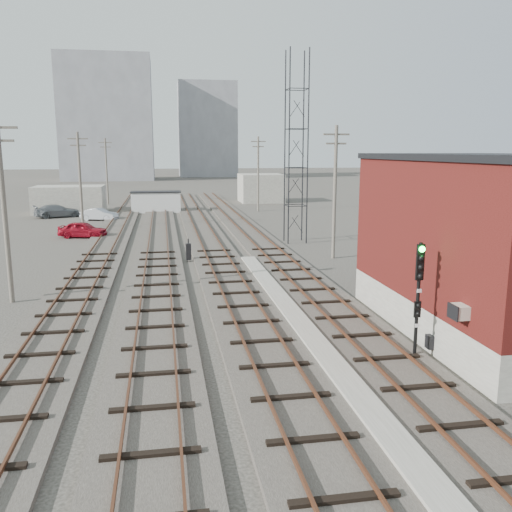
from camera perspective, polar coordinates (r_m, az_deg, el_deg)
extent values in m
plane|color=#282621|center=(68.00, -5.49, 4.80)|extent=(320.00, 320.00, 0.00)
cube|color=#332D28|center=(47.57, -0.55, 2.29)|extent=(3.20, 90.00, 0.20)
cube|color=#4C2816|center=(47.43, -1.41, 2.54)|extent=(0.07, 90.00, 0.12)
cube|color=#4C2816|center=(47.66, 0.30, 2.58)|extent=(0.07, 90.00, 0.12)
cube|color=#332D28|center=(47.11, -5.36, 2.15)|extent=(3.20, 90.00, 0.20)
cube|color=#4C2816|center=(47.03, -6.24, 2.40)|extent=(0.07, 90.00, 0.12)
cube|color=#4C2816|center=(47.13, -4.50, 2.46)|extent=(0.07, 90.00, 0.12)
cube|color=#332D28|center=(46.98, -10.23, 2.00)|extent=(3.20, 90.00, 0.20)
cube|color=#4C2816|center=(46.96, -11.12, 2.25)|extent=(0.07, 90.00, 0.12)
cube|color=#4C2816|center=(46.94, -9.37, 2.31)|extent=(0.07, 90.00, 0.12)
cube|color=#332D28|center=(47.19, -15.10, 1.83)|extent=(3.20, 90.00, 0.20)
cube|color=#4C2816|center=(47.23, -15.98, 2.08)|extent=(0.07, 90.00, 0.12)
cube|color=#4C2816|center=(47.09, -14.24, 2.14)|extent=(0.07, 90.00, 0.12)
cube|color=gray|center=(23.26, 4.50, -7.07)|extent=(0.90, 28.00, 0.26)
cube|color=gray|center=(24.03, 22.24, -5.75)|extent=(6.00, 12.00, 1.50)
cube|color=#561714|center=(23.31, 22.87, 2.53)|extent=(6.00, 12.00, 5.50)
cube|color=black|center=(23.10, 23.40, 9.54)|extent=(6.20, 12.20, 0.25)
cube|color=beige|center=(18.71, 20.60, -5.50)|extent=(0.45, 0.62, 0.45)
cube|color=black|center=(20.95, 17.80, -8.59)|extent=(0.20, 0.35, 0.50)
cylinder|color=black|center=(42.79, 3.50, 11.23)|extent=(0.10, 0.10, 15.00)
cylinder|color=black|center=(43.16, 5.48, 11.20)|extent=(0.10, 0.10, 15.00)
cylinder|color=black|center=(44.26, 3.05, 11.23)|extent=(0.10, 0.10, 15.00)
cylinder|color=black|center=(44.61, 4.97, 11.21)|extent=(0.10, 0.10, 15.00)
cylinder|color=#595147|center=(28.56, -24.96, 4.29)|extent=(0.24, 0.24, 9.00)
cylinder|color=#595147|center=(53.02, -18.01, 7.44)|extent=(0.24, 0.24, 9.00)
cube|color=#595147|center=(52.95, -18.27, 11.65)|extent=(1.80, 0.12, 0.12)
cube|color=#595147|center=(52.95, -18.23, 11.00)|extent=(1.40, 0.12, 0.12)
cylinder|color=#595147|center=(77.83, -15.45, 8.57)|extent=(0.24, 0.24, 9.00)
cube|color=#595147|center=(77.78, -15.60, 11.43)|extent=(1.80, 0.12, 0.12)
cube|color=#595147|center=(77.77, -15.57, 10.99)|extent=(1.40, 0.12, 0.12)
cylinder|color=#595147|center=(37.35, 8.29, 6.56)|extent=(0.24, 0.24, 9.00)
cube|color=#595147|center=(37.25, 8.46, 12.55)|extent=(1.80, 0.12, 0.12)
cube|color=#595147|center=(37.24, 8.43, 11.63)|extent=(1.40, 0.12, 0.12)
cylinder|color=#595147|center=(66.48, 0.23, 8.60)|extent=(0.24, 0.24, 9.00)
cube|color=#595147|center=(66.43, 0.23, 11.96)|extent=(1.80, 0.12, 0.12)
cube|color=#595147|center=(66.42, 0.23, 11.45)|extent=(1.40, 0.12, 0.12)
cube|color=gray|center=(143.21, -15.40, 13.74)|extent=(22.00, 14.00, 30.00)
cube|color=gray|center=(158.05, -5.16, 13.07)|extent=(16.00, 12.00, 26.00)
cube|color=gray|center=(68.54, -19.04, 5.64)|extent=(8.00, 5.00, 3.20)
cube|color=gray|center=(78.85, 0.51, 7.17)|extent=(6.00, 6.00, 4.00)
cube|color=gray|center=(20.57, 16.32, -10.21)|extent=(0.40, 0.40, 0.10)
cylinder|color=black|center=(19.93, 16.64, -4.65)|extent=(0.13, 0.13, 4.24)
cube|color=black|center=(19.59, 16.90, -0.64)|extent=(0.28, 0.10, 1.27)
sphere|color=#0CE533|center=(19.42, 17.09, 0.69)|extent=(0.21, 0.21, 0.21)
sphere|color=black|center=(19.48, 17.04, -0.23)|extent=(0.21, 0.21, 0.21)
sphere|color=black|center=(19.54, 16.99, -1.14)|extent=(0.21, 0.21, 0.21)
sphere|color=black|center=(19.61, 16.93, -2.05)|extent=(0.21, 0.21, 0.21)
cube|color=black|center=(19.98, 16.62, -5.40)|extent=(0.23, 0.09, 0.58)
cube|color=white|center=(19.75, 16.81, -3.53)|extent=(0.17, 0.02, 0.13)
cube|color=white|center=(20.10, 16.61, -7.04)|extent=(0.17, 0.02, 0.13)
cube|color=black|center=(36.62, -7.12, 0.45)|extent=(0.35, 0.35, 1.11)
cylinder|color=black|center=(36.50, -7.15, 1.56)|extent=(0.09, 0.09, 0.33)
cube|color=silver|center=(66.75, -10.47, 5.59)|extent=(5.81, 2.47, 2.41)
cube|color=black|center=(66.65, -10.50, 6.66)|extent=(6.00, 2.67, 0.12)
imported|color=maroon|center=(48.71, -17.78, 2.67)|extent=(4.34, 2.57, 1.38)
imported|color=#B7BABF|center=(60.24, -16.16, 4.22)|extent=(4.11, 2.54, 1.28)
imported|color=slate|center=(64.50, -20.20, 4.48)|extent=(5.32, 3.70, 1.43)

